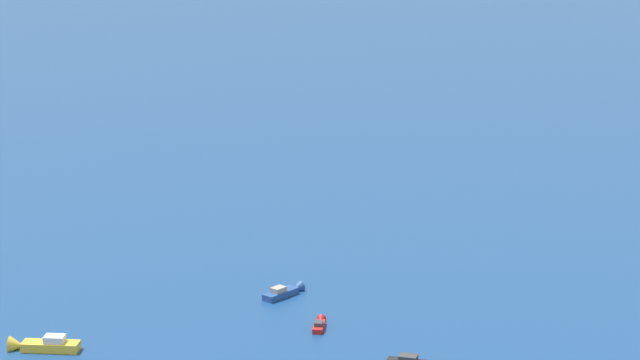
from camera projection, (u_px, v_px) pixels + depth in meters
motorboat_ahead at (41, 345)px, 161.37m from camera, size 9.11×6.94×2.69m
motorboat_outer_ring_a at (319, 324)px, 169.74m from camera, size 4.08×5.19×1.54m
motorboat_outer_ring_d at (285, 292)px, 182.62m from camera, size 7.57×4.51×2.15m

